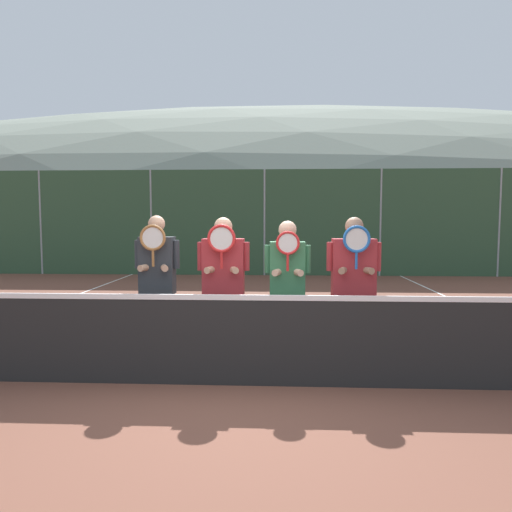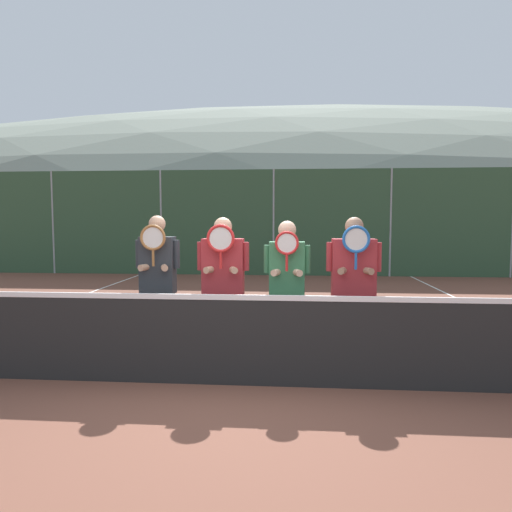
{
  "view_description": "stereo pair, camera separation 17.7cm",
  "coord_description": "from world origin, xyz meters",
  "views": [
    {
      "loc": [
        0.43,
        -4.74,
        1.77
      ],
      "look_at": [
        0.17,
        0.79,
        1.33
      ],
      "focal_mm": 32.0,
      "sensor_mm": 36.0,
      "label": 1
    },
    {
      "loc": [
        0.61,
        -4.73,
        1.77
      ],
      "look_at": [
        0.17,
        0.79,
        1.33
      ],
      "focal_mm": 32.0,
      "sensor_mm": 36.0,
      "label": 2
    }
  ],
  "objects": [
    {
      "name": "ground_plane",
      "position": [
        0.0,
        0.0,
        0.0
      ],
      "size": [
        120.0,
        120.0,
        0.0
      ],
      "primitive_type": "plane",
      "color": "brown"
    },
    {
      "name": "hill_distant",
      "position": [
        0.0,
        54.76,
        0.0
      ],
      "size": [
        138.26,
        76.81,
        26.88
      ],
      "color": "gray",
      "rests_on": "ground_plane"
    },
    {
      "name": "player_leftmost",
      "position": [
        -1.02,
        0.66,
        1.07
      ],
      "size": [
        0.55,
        0.34,
        1.82
      ],
      "color": "#232838",
      "rests_on": "ground_plane"
    },
    {
      "name": "clubhouse_building",
      "position": [
        -1.88,
        18.59,
        1.76
      ],
      "size": [
        23.86,
        5.5,
        3.47
      ],
      "color": "beige",
      "rests_on": "ground_plane"
    },
    {
      "name": "player_rightmost",
      "position": [
        1.32,
        0.61,
        1.08
      ],
      "size": [
        0.63,
        0.34,
        1.8
      ],
      "color": "#232838",
      "rests_on": "ground_plane"
    },
    {
      "name": "tennis_net",
      "position": [
        0.0,
        0.0,
        0.51
      ],
      "size": [
        11.62,
        0.09,
        1.08
      ],
      "color": "gray",
      "rests_on": "ground_plane"
    },
    {
      "name": "fence_back",
      "position": [
        0.0,
        9.84,
        1.69
      ],
      "size": [
        22.04,
        0.06,
        3.38
      ],
      "color": "gray",
      "rests_on": "ground_plane"
    },
    {
      "name": "player_center_left",
      "position": [
        -0.21,
        0.6,
        1.08
      ],
      "size": [
        0.62,
        0.34,
        1.8
      ],
      "color": "white",
      "rests_on": "ground_plane"
    },
    {
      "name": "court_line_left_sideline",
      "position": [
        -4.32,
        3.0,
        0.0
      ],
      "size": [
        0.05,
        16.0,
        0.01
      ],
      "primitive_type": "cube",
      "color": "white",
      "rests_on": "ground_plane"
    },
    {
      "name": "car_far_left",
      "position": [
        -6.31,
        12.74,
        0.95
      ],
      "size": [
        4.78,
        1.94,
        1.88
      ],
      "color": "#B2B7BC",
      "rests_on": "ground_plane"
    },
    {
      "name": "car_left_of_center",
      "position": [
        -0.86,
        12.56,
        0.91
      ],
      "size": [
        4.32,
        2.04,
        1.79
      ],
      "color": "#285638",
      "rests_on": "ground_plane"
    },
    {
      "name": "player_center_right",
      "position": [
        0.54,
        0.62,
        1.03
      ],
      "size": [
        0.55,
        0.34,
        1.76
      ],
      "color": "#56565B",
      "rests_on": "ground_plane"
    },
    {
      "name": "car_center",
      "position": [
        4.23,
        12.43,
        0.9
      ],
      "size": [
        4.07,
        1.96,
        1.77
      ],
      "color": "navy",
      "rests_on": "ground_plane"
    }
  ]
}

